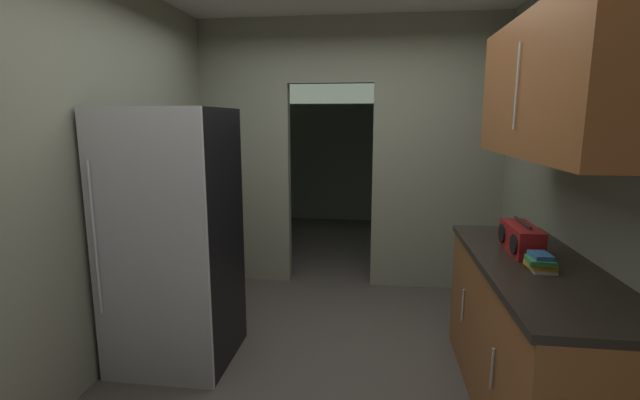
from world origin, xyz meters
name	(u,v)px	position (x,y,z in m)	size (l,w,h in m)	color
ground	(328,372)	(0.00, 0.00, 0.00)	(20.00, 20.00, 0.00)	#47423D
kitchen_partition	(353,147)	(0.05, 1.74, 1.43)	(3.02, 0.12, 2.69)	gray
adjoining_room_shell	(357,145)	(0.00, 3.76, 1.34)	(3.02, 3.08, 2.69)	slate
kitchen_flank_left	(60,181)	(-1.56, -0.38, 1.34)	(0.10, 4.24, 2.69)	gray
kitchen_flank_right	(630,192)	(1.56, -0.38, 1.34)	(0.10, 4.24, 2.69)	gray
refrigerator	(174,238)	(-1.09, 0.07, 0.89)	(0.77, 0.76, 1.78)	black
lower_cabinet_run	(530,339)	(1.20, -0.25, 0.46)	(0.63, 1.76, 0.91)	brown
upper_cabinet_counterside	(553,86)	(1.20, -0.25, 1.87)	(0.36, 1.59, 0.74)	brown
boombox	(521,239)	(1.16, -0.05, 1.00)	(0.16, 0.41, 0.19)	maroon
book_stack	(541,263)	(1.17, -0.38, 0.96)	(0.15, 0.16, 0.09)	beige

